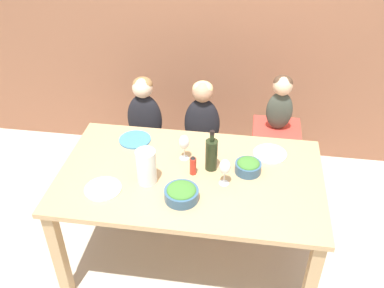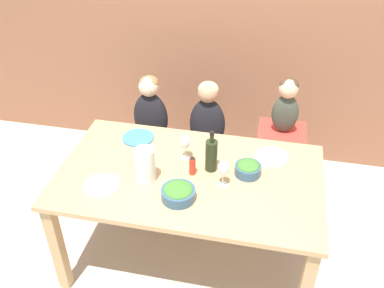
# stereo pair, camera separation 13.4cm
# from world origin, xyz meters

# --- Properties ---
(ground_plane) EXTENTS (14.00, 14.00, 0.00)m
(ground_plane) POSITION_xyz_m (0.00, 0.00, 0.00)
(ground_plane) COLOR #BCB2A3
(wall_back) EXTENTS (10.00, 0.06, 2.70)m
(wall_back) POSITION_xyz_m (0.00, 1.40, 1.35)
(wall_back) COLOR #8E5B42
(wall_back) RESTS_ON ground_plane
(dining_table) EXTENTS (1.65, 0.96, 0.76)m
(dining_table) POSITION_xyz_m (0.00, 0.00, 0.67)
(dining_table) COLOR tan
(dining_table) RESTS_ON ground_plane
(chair_far_left) EXTENTS (0.42, 0.40, 0.45)m
(chair_far_left) POSITION_xyz_m (-0.47, 0.73, 0.38)
(chair_far_left) COLOR silver
(chair_far_left) RESTS_ON ground_plane
(chair_far_center) EXTENTS (0.42, 0.40, 0.45)m
(chair_far_center) POSITION_xyz_m (-0.02, 0.73, 0.38)
(chair_far_center) COLOR silver
(chair_far_center) RESTS_ON ground_plane
(chair_right_highchair) EXTENTS (0.36, 0.34, 0.68)m
(chair_right_highchair) POSITION_xyz_m (0.55, 0.73, 0.54)
(chair_right_highchair) COLOR silver
(chair_right_highchair) RESTS_ON ground_plane
(person_child_left) EXTENTS (0.28, 0.16, 0.58)m
(person_child_left) POSITION_xyz_m (-0.47, 0.73, 0.74)
(person_child_left) COLOR black
(person_child_left) RESTS_ON chair_far_left
(person_child_center) EXTENTS (0.28, 0.16, 0.58)m
(person_child_center) POSITION_xyz_m (-0.02, 0.73, 0.74)
(person_child_center) COLOR black
(person_child_center) RESTS_ON chair_far_center
(person_baby_right) EXTENTS (0.19, 0.15, 0.43)m
(person_baby_right) POSITION_xyz_m (0.55, 0.73, 0.93)
(person_baby_right) COLOR #3D4238
(person_baby_right) RESTS_ON chair_right_highchair
(wine_bottle) EXTENTS (0.08, 0.08, 0.28)m
(wine_bottle) POSITION_xyz_m (0.12, 0.08, 0.88)
(wine_bottle) COLOR #232D19
(wine_bottle) RESTS_ON dining_table
(paper_towel_roll) EXTENTS (0.12, 0.12, 0.22)m
(paper_towel_roll) POSITION_xyz_m (-0.25, -0.11, 0.88)
(paper_towel_roll) COLOR white
(paper_towel_roll) RESTS_ON dining_table
(wine_glass_near) EXTENTS (0.07, 0.07, 0.18)m
(wine_glass_near) POSITION_xyz_m (0.22, -0.06, 0.89)
(wine_glass_near) COLOR white
(wine_glass_near) RESTS_ON dining_table
(wine_glass_far) EXTENTS (0.07, 0.07, 0.18)m
(wine_glass_far) POSITION_xyz_m (-0.06, 0.16, 0.89)
(wine_glass_far) COLOR white
(wine_glass_far) RESTS_ON dining_table
(salad_bowl_large) EXTENTS (0.20, 0.20, 0.09)m
(salad_bowl_large) POSITION_xyz_m (-0.02, -0.23, 0.81)
(salad_bowl_large) COLOR #335675
(salad_bowl_large) RESTS_ON dining_table
(salad_bowl_small) EXTENTS (0.17, 0.17, 0.09)m
(salad_bowl_small) POSITION_xyz_m (0.35, 0.08, 0.81)
(salad_bowl_small) COLOR #335675
(salad_bowl_small) RESTS_ON dining_table
(dinner_plate_front_left) EXTENTS (0.22, 0.22, 0.01)m
(dinner_plate_front_left) POSITION_xyz_m (-0.49, -0.22, 0.77)
(dinner_plate_front_left) COLOR silver
(dinner_plate_front_left) RESTS_ON dining_table
(dinner_plate_back_left) EXTENTS (0.22, 0.22, 0.01)m
(dinner_plate_back_left) POSITION_xyz_m (-0.44, 0.31, 0.77)
(dinner_plate_back_left) COLOR teal
(dinner_plate_back_left) RESTS_ON dining_table
(dinner_plate_back_right) EXTENTS (0.22, 0.22, 0.01)m
(dinner_plate_back_right) POSITION_xyz_m (0.49, 0.28, 0.77)
(dinner_plate_back_right) COLOR silver
(dinner_plate_back_right) RESTS_ON dining_table
(condiment_bottle_hot_sauce) EXTENTS (0.04, 0.04, 0.14)m
(condiment_bottle_hot_sauce) POSITION_xyz_m (0.02, 0.01, 0.83)
(condiment_bottle_hot_sauce) COLOR red
(condiment_bottle_hot_sauce) RESTS_ON dining_table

